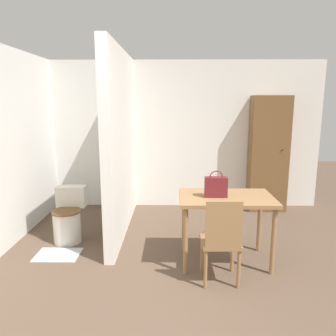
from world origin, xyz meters
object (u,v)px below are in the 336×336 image
Objects in this scene: dining_table at (226,205)px; toilet at (68,218)px; wooden_chair at (221,239)px; wooden_cabinet at (268,154)px; handbag at (216,187)px.

dining_table reaches higher than toilet.
toilet is (-1.87, 1.04, -0.18)m from wooden_chair.
wooden_cabinet is at bearing 63.87° from wooden_chair.
handbag is (-0.12, -0.02, 0.22)m from dining_table.
dining_table is at bearing 75.30° from wooden_chair.
wooden_chair is at bearing -88.89° from handbag.
toilet is 3.33m from wooden_cabinet.
wooden_chair is 3.04× the size of handbag.
wooden_cabinet is (1.12, 1.93, 0.06)m from handbag.
dining_table is 2.17m from wooden_cabinet.
handbag is at bearing -17.74° from toilet.
wooden_chair reaches higher than dining_table.
wooden_chair is at bearing -29.16° from toilet.
dining_table is 1.16× the size of wooden_chair.
dining_table is 2.10m from toilet.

